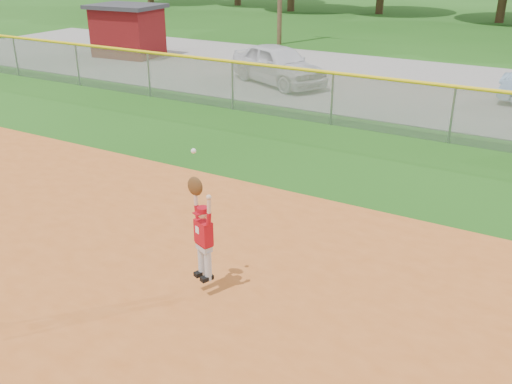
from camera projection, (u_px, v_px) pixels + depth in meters
ground at (68, 293)px, 8.54m from camera, size 120.00×120.00×0.00m
parking_strip at (394, 84)px, 21.25m from camera, size 44.00×10.00×0.03m
car_white_a at (278, 64)px, 20.90m from camera, size 4.54×3.32×1.44m
utility_shed at (128, 30)px, 25.95m from camera, size 3.27×2.64×2.32m
outfield_fence at (332, 95)px, 16.14m from camera, size 40.06×0.10×1.55m
ballplayer at (202, 230)px, 8.11m from camera, size 0.50×0.33×1.96m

